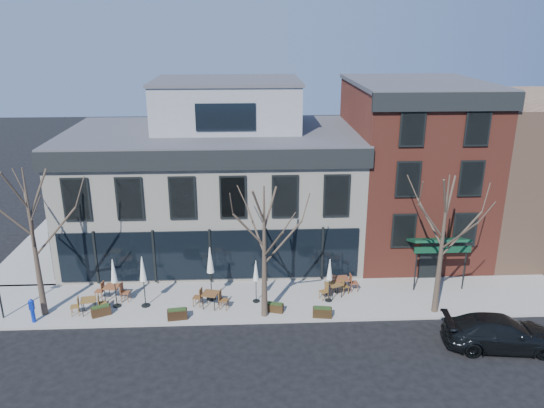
{
  "coord_description": "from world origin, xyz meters",
  "views": [
    {
      "loc": [
        2.22,
        -28.14,
        14.58
      ],
      "look_at": [
        3.67,
        2.0,
        4.25
      ],
      "focal_mm": 35.0,
      "sensor_mm": 36.0,
      "label": 1
    }
  ],
  "objects_px": {
    "parked_sedan": "(501,333)",
    "cafe_set_0": "(89,304)",
    "umbrella_0": "(114,274)",
    "call_box": "(32,310)"
  },
  "relations": [
    {
      "from": "cafe_set_0",
      "to": "umbrella_0",
      "type": "relative_size",
      "value": 0.69
    },
    {
      "from": "call_box",
      "to": "umbrella_0",
      "type": "xyz_separation_m",
      "value": [
        3.87,
        1.39,
        1.25
      ]
    },
    {
      "from": "parked_sedan",
      "to": "umbrella_0",
      "type": "bearing_deg",
      "value": 82.34
    },
    {
      "from": "call_box",
      "to": "umbrella_0",
      "type": "bearing_deg",
      "value": 19.77
    },
    {
      "from": "cafe_set_0",
      "to": "call_box",
      "type": "bearing_deg",
      "value": -163.69
    },
    {
      "from": "umbrella_0",
      "to": "parked_sedan",
      "type": "bearing_deg",
      "value": -13.3
    },
    {
      "from": "parked_sedan",
      "to": "cafe_set_0",
      "type": "bearing_deg",
      "value": 84.88
    },
    {
      "from": "umbrella_0",
      "to": "cafe_set_0",
      "type": "bearing_deg",
      "value": -153.67
    },
    {
      "from": "parked_sedan",
      "to": "call_box",
      "type": "distance_m",
      "value": 23.0
    },
    {
      "from": "call_box",
      "to": "umbrella_0",
      "type": "distance_m",
      "value": 4.3
    }
  ]
}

